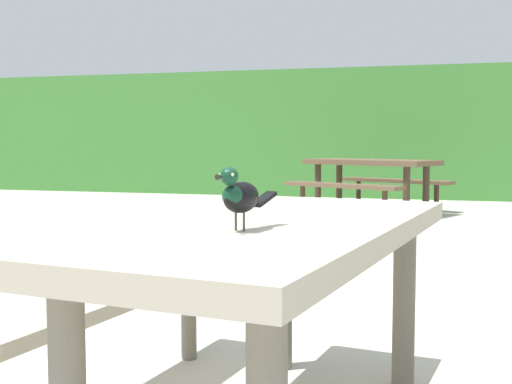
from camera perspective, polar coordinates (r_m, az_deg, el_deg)
name	(u,v)px	position (r m, az deg, el deg)	size (l,w,h in m)	color
hedge_wall	(430,133)	(12.73, 14.58, 4.86)	(28.00, 2.17, 2.27)	#428438
picnic_table_foreground	(277,278)	(2.17, 1.81, -7.31)	(1.90, 1.93, 0.74)	#B2A893
bird_grackle	(239,195)	(1.89, -1.44, -0.27)	(0.12, 0.28, 0.18)	black
picnic_table_mid_left	(371,173)	(9.36, 9.74, 1.62)	(2.26, 2.25, 0.74)	brown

